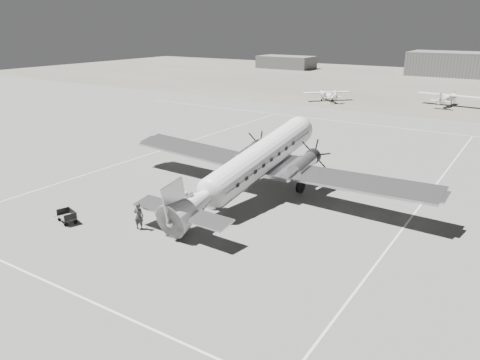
{
  "coord_description": "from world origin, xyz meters",
  "views": [
    {
      "loc": [
        18.96,
        -28.0,
        14.3
      ],
      "look_at": [
        -0.59,
        2.27,
        2.2
      ],
      "focal_mm": 35.0,
      "sensor_mm": 36.0,
      "label": 1
    }
  ],
  "objects_px": {
    "dc3_airliner": "(253,166)",
    "baggage_cart_near": "(165,209)",
    "light_plane_right": "(447,100)",
    "passenger": "(186,201)",
    "shed_secondary": "(286,62)",
    "ground_crew": "(139,216)",
    "baggage_cart_far": "(67,217)",
    "ramp_agent": "(167,206)",
    "light_plane_left": "(328,96)"
  },
  "relations": [
    {
      "from": "ramp_agent",
      "to": "passenger",
      "type": "relative_size",
      "value": 1.11
    },
    {
      "from": "baggage_cart_far",
      "to": "light_plane_left",
      "type": "bearing_deg",
      "value": 112.75
    },
    {
      "from": "shed_secondary",
      "to": "ground_crew",
      "type": "xyz_separation_m",
      "value": [
        50.77,
        -120.66,
        -0.99
      ]
    },
    {
      "from": "dc3_airliner",
      "to": "baggage_cart_near",
      "type": "xyz_separation_m",
      "value": [
        -3.85,
        -6.88,
        -2.42
      ]
    },
    {
      "from": "light_plane_right",
      "to": "baggage_cart_near",
      "type": "distance_m",
      "value": 67.05
    },
    {
      "from": "light_plane_left",
      "to": "ramp_agent",
      "type": "height_order",
      "value": "light_plane_left"
    },
    {
      "from": "light_plane_right",
      "to": "baggage_cart_far",
      "type": "bearing_deg",
      "value": -93.93
    },
    {
      "from": "shed_secondary",
      "to": "baggage_cart_far",
      "type": "bearing_deg",
      "value": -69.73
    },
    {
      "from": "shed_secondary",
      "to": "baggage_cart_near",
      "type": "relative_size",
      "value": 11.19
    },
    {
      "from": "light_plane_right",
      "to": "ground_crew",
      "type": "relative_size",
      "value": 5.53
    },
    {
      "from": "shed_secondary",
      "to": "light_plane_right",
      "type": "height_order",
      "value": "shed_secondary"
    },
    {
      "from": "shed_secondary",
      "to": "ground_crew",
      "type": "height_order",
      "value": "shed_secondary"
    },
    {
      "from": "baggage_cart_far",
      "to": "light_plane_right",
      "type": "bearing_deg",
      "value": 95.93
    },
    {
      "from": "dc3_airliner",
      "to": "ground_crew",
      "type": "relative_size",
      "value": 14.96
    },
    {
      "from": "ground_crew",
      "to": "ramp_agent",
      "type": "height_order",
      "value": "ground_crew"
    },
    {
      "from": "dc3_airliner",
      "to": "ground_crew",
      "type": "distance_m",
      "value": 10.75
    },
    {
      "from": "light_plane_left",
      "to": "passenger",
      "type": "height_order",
      "value": "light_plane_left"
    },
    {
      "from": "light_plane_right",
      "to": "ramp_agent",
      "type": "bearing_deg",
      "value": -90.09
    },
    {
      "from": "shed_secondary",
      "to": "ramp_agent",
      "type": "xyz_separation_m",
      "value": [
        50.92,
        -117.76,
        -1.1
      ]
    },
    {
      "from": "dc3_airliner",
      "to": "baggage_cart_far",
      "type": "relative_size",
      "value": 18.34
    },
    {
      "from": "shed_secondary",
      "to": "baggage_cart_near",
      "type": "xyz_separation_m",
      "value": [
        50.56,
        -117.6,
        -1.55
      ]
    },
    {
      "from": "ground_crew",
      "to": "passenger",
      "type": "distance_m",
      "value": 4.67
    },
    {
      "from": "baggage_cart_near",
      "to": "ramp_agent",
      "type": "relative_size",
      "value": 0.9
    },
    {
      "from": "baggage_cart_far",
      "to": "passenger",
      "type": "height_order",
      "value": "passenger"
    },
    {
      "from": "light_plane_right",
      "to": "shed_secondary",
      "type": "bearing_deg",
      "value": 146.56
    },
    {
      "from": "baggage_cart_far",
      "to": "ramp_agent",
      "type": "relative_size",
      "value": 0.92
    },
    {
      "from": "dc3_airliner",
      "to": "passenger",
      "type": "relative_size",
      "value": 18.66
    },
    {
      "from": "light_plane_right",
      "to": "baggage_cart_near",
      "type": "xyz_separation_m",
      "value": [
        -8.94,
        -66.45,
        -0.7
      ]
    },
    {
      "from": "dc3_airliner",
      "to": "light_plane_left",
      "type": "xyz_separation_m",
      "value": [
        -15.53,
        53.38,
        -1.9
      ]
    },
    {
      "from": "light_plane_left",
      "to": "baggage_cart_near",
      "type": "bearing_deg",
      "value": -123.88
    },
    {
      "from": "light_plane_right",
      "to": "baggage_cart_near",
      "type": "height_order",
      "value": "light_plane_right"
    },
    {
      "from": "light_plane_right",
      "to": "ramp_agent",
      "type": "height_order",
      "value": "light_plane_right"
    },
    {
      "from": "ramp_agent",
      "to": "baggage_cart_near",
      "type": "bearing_deg",
      "value": 67.75
    },
    {
      "from": "baggage_cart_far",
      "to": "ramp_agent",
      "type": "distance_m",
      "value": 7.51
    },
    {
      "from": "dc3_airliner",
      "to": "ramp_agent",
      "type": "xyz_separation_m",
      "value": [
        -3.49,
        -7.03,
        -1.98
      ]
    },
    {
      "from": "dc3_airliner",
      "to": "ramp_agent",
      "type": "bearing_deg",
      "value": -113.57
    },
    {
      "from": "light_plane_left",
      "to": "baggage_cart_near",
      "type": "distance_m",
      "value": 61.38
    },
    {
      "from": "light_plane_right",
      "to": "ground_crew",
      "type": "bearing_deg",
      "value": -89.91
    },
    {
      "from": "baggage_cart_near",
      "to": "ground_crew",
      "type": "distance_m",
      "value": 3.11
    },
    {
      "from": "light_plane_left",
      "to": "ramp_agent",
      "type": "bearing_deg",
      "value": -123.57
    },
    {
      "from": "light_plane_right",
      "to": "ground_crew",
      "type": "height_order",
      "value": "light_plane_right"
    },
    {
      "from": "light_plane_right",
      "to": "baggage_cart_far",
      "type": "distance_m",
      "value": 73.0
    },
    {
      "from": "dc3_airliner",
      "to": "ramp_agent",
      "type": "distance_m",
      "value": 8.09
    },
    {
      "from": "shed_secondary",
      "to": "ground_crew",
      "type": "relative_size",
      "value": 8.92
    },
    {
      "from": "baggage_cart_near",
      "to": "passenger",
      "type": "relative_size",
      "value": 0.99
    },
    {
      "from": "ramp_agent",
      "to": "light_plane_right",
      "type": "bearing_deg",
      "value": -6.63
    },
    {
      "from": "baggage_cart_far",
      "to": "ground_crew",
      "type": "height_order",
      "value": "ground_crew"
    },
    {
      "from": "ground_crew",
      "to": "ramp_agent",
      "type": "relative_size",
      "value": 1.13
    },
    {
      "from": "light_plane_left",
      "to": "light_plane_right",
      "type": "bearing_deg",
      "value": -28.12
    },
    {
      "from": "dc3_airliner",
      "to": "baggage_cart_far",
      "type": "xyz_separation_m",
      "value": [
        -9.06,
        -12.04,
        -2.41
      ]
    }
  ]
}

